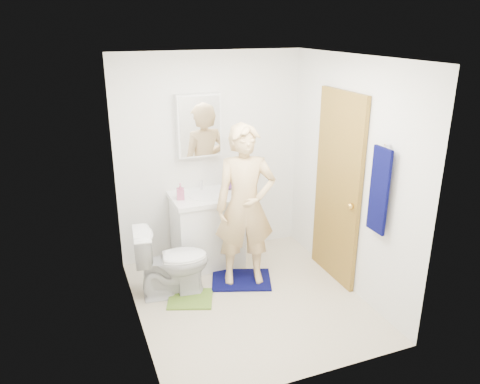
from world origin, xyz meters
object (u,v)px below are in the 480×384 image
Objects in this scene: man at (245,206)px; towel at (379,191)px; vanity_cabinet at (207,232)px; soap_dispenser at (180,191)px; toilet at (172,261)px; medicine_cabinet at (199,125)px; toothbrush_cup at (228,185)px.

towel is at bearing -31.14° from man.
towel reaches higher than vanity_cabinet.
vanity_cabinet is at bearing 3.87° from soap_dispenser.
toilet is (-1.72, 0.98, -0.87)m from towel.
vanity_cabinet is 1.14× the size of medicine_cabinet.
toilet is at bearing -136.54° from vanity_cabinet.
man is at bearing -72.20° from medicine_cabinet.
toilet is 4.13× the size of soap_dispenser.
vanity_cabinet is 0.59m from toothbrush_cup.
toilet is (-0.54, -0.51, -0.02)m from vanity_cabinet.
man is (0.79, -0.04, 0.51)m from toilet.
medicine_cabinet is at bearing 121.72° from man.
soap_dispenser is (-1.48, 1.46, -0.31)m from towel.
towel is 4.37× the size of soap_dispenser.
towel is at bearing -60.95° from toothbrush_cup.
toothbrush_cup is at bearing 11.77° from soap_dispenser.
medicine_cabinet is (0.00, 0.22, 1.20)m from vanity_cabinet.
towel is (1.18, -1.48, 0.85)m from vanity_cabinet.
vanity_cabinet is 4.37× the size of soap_dispenser.
man is (-0.93, 0.93, -0.37)m from towel.
toilet is 5.83× the size of toothbrush_cup.
vanity_cabinet is at bearing 128.47° from towel.
medicine_cabinet is 0.76m from soap_dispenser.
toothbrush_cup is (0.30, 0.10, 0.50)m from vanity_cabinet.
toilet is at bearing -169.23° from man.
toothbrush_cup is (0.30, -0.12, -0.70)m from medicine_cabinet.
man reaches higher than toothbrush_cup.
man is at bearing -44.09° from soap_dispenser.
medicine_cabinet is 1.09m from man.
man is (-0.05, -0.66, -0.02)m from toothbrush_cup.
soap_dispenser is 0.61m from toothbrush_cup.
vanity_cabinet is 2.08m from towel.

